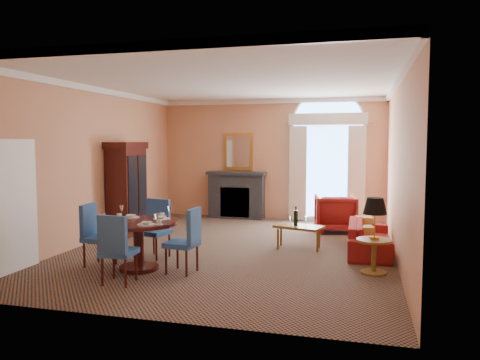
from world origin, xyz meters
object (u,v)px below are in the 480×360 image
(armchair, at_px, (335,213))
(coffee_table, at_px, (299,227))
(armoire, at_px, (127,190))
(side_table, at_px, (375,226))
(sofa, at_px, (369,237))
(dining_table, at_px, (139,234))

(armchair, bearing_deg, coffee_table, 63.55)
(armoire, distance_m, side_table, 5.65)
(armchair, relative_size, side_table, 0.79)
(sofa, xyz_separation_m, armchair, (-0.74, 1.92, 0.14))
(sofa, height_order, side_table, side_table)
(side_table, bearing_deg, armchair, 103.30)
(dining_table, distance_m, sofa, 4.25)
(dining_table, distance_m, side_table, 3.76)
(sofa, relative_size, coffee_table, 1.95)
(armchair, relative_size, coffee_table, 0.93)
(armoire, xyz_separation_m, sofa, (5.27, -0.46, -0.71))
(coffee_table, bearing_deg, dining_table, -120.16)
(armoire, distance_m, dining_table, 3.13)
(dining_table, xyz_separation_m, sofa, (3.64, 2.18, -0.30))
(armoire, xyz_separation_m, dining_table, (1.63, -2.64, -0.41))
(dining_table, relative_size, side_table, 1.07)
(dining_table, height_order, side_table, side_table)
(sofa, distance_m, side_table, 1.52)
(armoire, distance_m, sofa, 5.34)
(coffee_table, relative_size, side_table, 0.85)
(sofa, bearing_deg, armoire, 84.50)
(dining_table, relative_size, armchair, 1.36)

